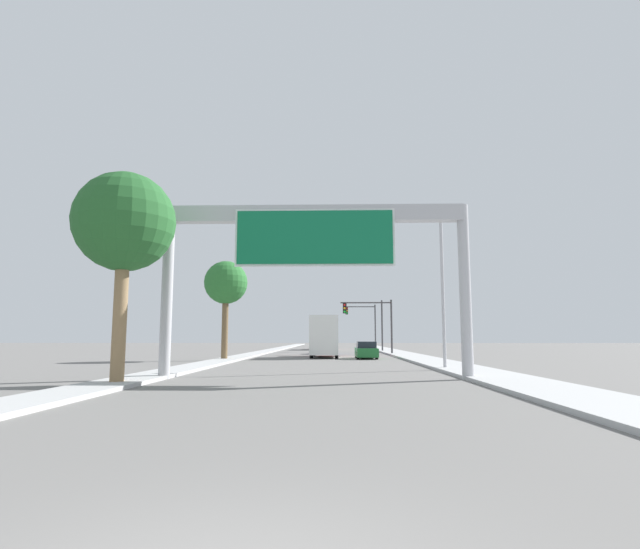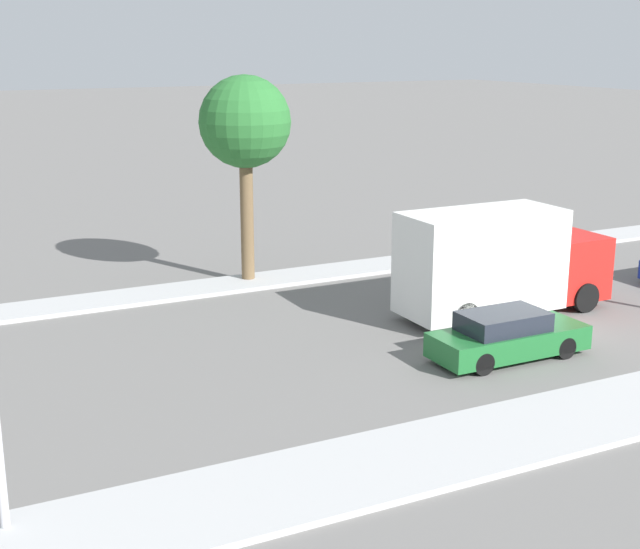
{
  "view_description": "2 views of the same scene",
  "coord_description": "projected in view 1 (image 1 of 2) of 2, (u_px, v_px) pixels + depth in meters",
  "views": [
    {
      "loc": [
        0.8,
        -3.44,
        1.77
      ],
      "look_at": [
        0.0,
        26.21,
        5.5
      ],
      "focal_mm": 28.0,
      "sensor_mm": 36.0,
      "label": 1
    },
    {
      "loc": [
        22.57,
        22.74,
        8.83
      ],
      "look_at": [
        -1.9,
        35.09,
        1.61
      ],
      "focal_mm": 50.0,
      "sensor_mm": 36.0,
      "label": 2
    }
  ],
  "objects": [
    {
      "name": "palm_tree_foreground",
      "position": [
        125.0,
        224.0,
        19.08
      ],
      "size": [
        3.82,
        3.82,
        8.07
      ],
      "color": "#8C704C",
      "rests_on": "ground"
    },
    {
      "name": "truck_box_primary",
      "position": [
        328.0,
        338.0,
        71.48
      ],
      "size": [
        2.46,
        8.33,
        3.14
      ],
      "color": "red",
      "rests_on": "ground"
    },
    {
      "name": "sign_gantry",
      "position": [
        315.0,
        242.0,
        21.7
      ],
      "size": [
        13.39,
        0.73,
        7.5
      ],
      "color": "#B2B2B7",
      "rests_on": "ground"
    },
    {
      "name": "traffic_light_mid_block",
      "position": [
        369.0,
        317.0,
        61.13
      ],
      "size": [
        5.0,
        0.32,
        6.28
      ],
      "color": "#3D3D3F",
      "rests_on": "ground"
    },
    {
      "name": "car_near_right",
      "position": [
        366.0,
        350.0,
        41.23
      ],
      "size": [
        1.71,
        4.67,
        1.41
      ],
      "color": "#1E662D",
      "rests_on": "ground"
    },
    {
      "name": "traffic_light_far_intersection",
      "position": [
        365.0,
        319.0,
        71.05
      ],
      "size": [
        4.5,
        0.32,
        6.38
      ],
      "color": "#3D3D3F",
      "rests_on": "ground"
    },
    {
      "name": "palm_tree_background",
      "position": [
        226.0,
        284.0,
        38.78
      ],
      "size": [
        3.35,
        3.35,
        7.67
      ],
      "color": "brown",
      "rests_on": "ground"
    },
    {
      "name": "truck_box_secondary",
      "position": [
        324.0,
        337.0,
        43.77
      ],
      "size": [
        2.38,
        7.39,
        3.57
      ],
      "color": "red",
      "rests_on": "ground"
    },
    {
      "name": "street_lamp_right",
      "position": [
        436.0,
        272.0,
        27.68
      ],
      "size": [
        2.82,
        0.28,
        9.08
      ],
      "color": "#B2B2B7",
      "rests_on": "ground"
    },
    {
      "name": "car_near_left",
      "position": [
        326.0,
        348.0,
        52.92
      ],
      "size": [
        1.78,
        4.26,
        1.41
      ],
      "color": "navy",
      "rests_on": "ground"
    },
    {
      "name": "median_strip_left",
      "position": [
        270.0,
        351.0,
        62.92
      ],
      "size": [
        2.0,
        120.0,
        0.15
      ],
      "color": "#AFAFAF",
      "rests_on": "ground"
    },
    {
      "name": "sidewalk_right",
      "position": [
        389.0,
        351.0,
        62.52
      ],
      "size": [
        3.0,
        120.0,
        0.15
      ],
      "color": "#AFAFAF",
      "rests_on": "ground"
    },
    {
      "name": "traffic_light_near_intersection",
      "position": [
        374.0,
        317.0,
        51.17
      ],
      "size": [
        5.32,
        0.32,
        5.59
      ],
      "color": "#3D3D3F",
      "rests_on": "ground"
    }
  ]
}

